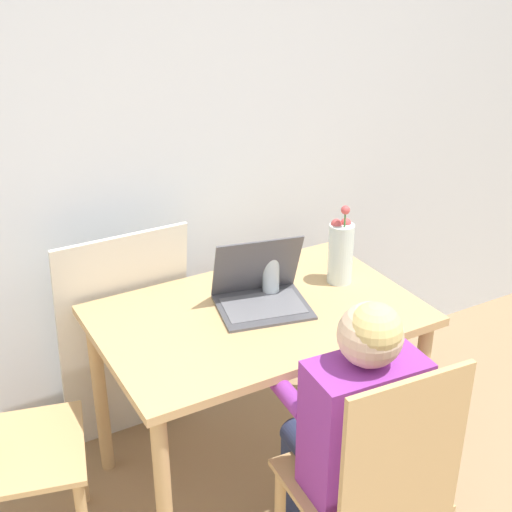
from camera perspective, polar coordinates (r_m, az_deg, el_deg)
wall_back at (r=2.74m, az=-3.62°, el=11.14°), size 6.40×0.05×2.50m
dining_table at (r=2.50m, az=0.16°, el=-6.37°), size 1.09×0.71×0.71m
chair_occupied at (r=2.16m, az=9.36°, el=-17.87°), size 0.43×0.43×0.92m
person_seated at (r=2.12m, az=7.86°, el=-12.42°), size 0.36×0.44×1.03m
laptop at (r=2.47m, az=0.35°, el=-2.72°), size 0.36×0.32×0.24m
flower_vase at (r=2.61m, az=6.79°, el=0.41°), size 0.09×0.09×0.31m
water_bottle at (r=2.52m, az=1.20°, el=-1.30°), size 0.06×0.06×0.18m
cardboard_panel at (r=2.79m, az=-10.45°, el=-6.65°), size 0.50×0.15×0.93m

